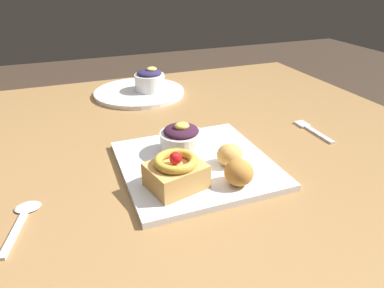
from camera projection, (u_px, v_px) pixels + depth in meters
name	position (u px, v px, depth m)	size (l,w,h in m)	color
dining_table	(171.00, 178.00, 0.81)	(1.22, 1.02, 0.73)	olive
front_plate	(196.00, 164.00, 0.66)	(0.28, 0.28, 0.01)	white
cake_slice	(176.00, 172.00, 0.57)	(0.11, 0.09, 0.06)	tan
berry_ramekin	(180.00, 140.00, 0.68)	(0.08, 0.08, 0.07)	white
fritter_front	(230.00, 155.00, 0.64)	(0.05, 0.05, 0.04)	tan
fritter_middle	(239.00, 172.00, 0.58)	(0.05, 0.05, 0.05)	#BC7F38
back_plate	(139.00, 92.00, 1.04)	(0.27, 0.27, 0.01)	white
back_ramekin	(150.00, 80.00, 1.02)	(0.09, 0.09, 0.07)	white
fork	(311.00, 130.00, 0.81)	(0.03, 0.13, 0.00)	silver
spoon	(22.00, 218.00, 0.53)	(0.05, 0.12, 0.00)	silver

